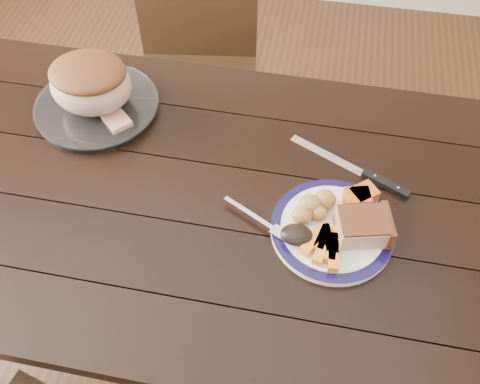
% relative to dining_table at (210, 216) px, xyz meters
% --- Properties ---
extents(ground, '(4.00, 4.00, 0.00)m').
position_rel_dining_table_xyz_m(ground, '(0.00, 0.00, -0.66)').
color(ground, '#472B16').
rests_on(ground, ground).
extents(dining_table, '(1.61, 0.92, 0.75)m').
position_rel_dining_table_xyz_m(dining_table, '(0.00, 0.00, 0.00)').
color(dining_table, black).
rests_on(dining_table, ground).
extents(chair_far, '(0.47, 0.48, 0.93)m').
position_rel_dining_table_xyz_m(chair_far, '(-0.22, 0.74, -0.13)').
color(chair_far, black).
rests_on(chair_far, ground).
extents(dinner_plate, '(0.27, 0.27, 0.02)m').
position_rel_dining_table_xyz_m(dinner_plate, '(0.29, -0.06, 0.10)').
color(dinner_plate, white).
rests_on(dinner_plate, dining_table).
extents(plate_rim, '(0.27, 0.27, 0.02)m').
position_rel_dining_table_xyz_m(plate_rim, '(0.29, -0.06, 0.11)').
color(plate_rim, '#0F0B37').
rests_on(plate_rim, dinner_plate).
extents(serving_platter, '(0.32, 0.32, 0.02)m').
position_rel_dining_table_xyz_m(serving_platter, '(-0.35, 0.22, 0.10)').
color(serving_platter, white).
rests_on(serving_platter, dining_table).
extents(pork_slice, '(0.13, 0.11, 0.05)m').
position_rel_dining_table_xyz_m(pork_slice, '(0.35, -0.06, 0.14)').
color(pork_slice, tan).
rests_on(pork_slice, dinner_plate).
extents(roasted_potatoes, '(0.09, 0.09, 0.04)m').
position_rel_dining_table_xyz_m(roasted_potatoes, '(0.25, -0.02, 0.13)').
color(roasted_potatoes, gold).
rests_on(roasted_potatoes, dinner_plate).
extents(carrot_batons, '(0.09, 0.11, 0.02)m').
position_rel_dining_table_xyz_m(carrot_batons, '(0.28, -0.11, 0.12)').
color(carrot_batons, orange).
rests_on(carrot_batons, dinner_plate).
extents(pumpkin_wedges, '(0.08, 0.08, 0.04)m').
position_rel_dining_table_xyz_m(pumpkin_wedges, '(0.34, 0.02, 0.13)').
color(pumpkin_wedges, orange).
rests_on(pumpkin_wedges, dinner_plate).
extents(dark_mushroom, '(0.07, 0.05, 0.03)m').
position_rel_dining_table_xyz_m(dark_mushroom, '(0.22, -0.10, 0.13)').
color(dark_mushroom, black).
rests_on(dark_mushroom, dinner_plate).
extents(fork, '(0.17, 0.10, 0.00)m').
position_rel_dining_table_xyz_m(fork, '(0.14, -0.07, 0.11)').
color(fork, silver).
rests_on(fork, dinner_plate).
extents(roast_joint, '(0.21, 0.18, 0.14)m').
position_rel_dining_table_xyz_m(roast_joint, '(-0.35, 0.22, 0.18)').
color(roast_joint, tan).
rests_on(roast_joint, serving_platter).
extents(cut_slice, '(0.09, 0.09, 0.02)m').
position_rel_dining_table_xyz_m(cut_slice, '(-0.27, 0.17, 0.12)').
color(cut_slice, tan).
rests_on(cut_slice, serving_platter).
extents(carving_knife, '(0.30, 0.16, 0.01)m').
position_rel_dining_table_xyz_m(carving_knife, '(0.37, 0.11, 0.10)').
color(carving_knife, silver).
rests_on(carving_knife, dining_table).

